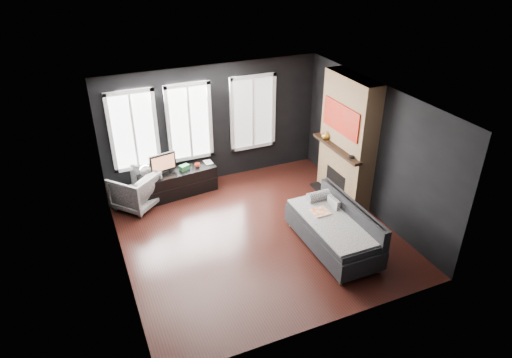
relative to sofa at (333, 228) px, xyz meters
name	(u,v)px	position (x,y,z in m)	size (l,w,h in m)	color
floor	(257,234)	(-1.10, 0.92, -0.44)	(5.00, 5.00, 0.00)	black
ceiling	(258,101)	(-1.10, 0.92, 2.26)	(5.00, 5.00, 0.00)	white
wall_back	(213,124)	(-1.10, 3.42, 0.91)	(5.00, 0.02, 2.70)	black
wall_left	(115,202)	(-3.60, 0.92, 0.91)	(0.02, 5.00, 2.70)	black
wall_right	(373,149)	(1.40, 0.92, 0.91)	(0.02, 5.00, 2.70)	black
windows	(191,82)	(-1.55, 3.38, 1.94)	(4.00, 0.16, 1.76)	white
fireplace	(348,140)	(1.20, 1.52, 0.91)	(0.70, 1.62, 2.70)	#93724C
sofa	(333,228)	(0.00, 0.00, 0.00)	(1.02, 2.05, 0.88)	black
stripe_pillow	(333,206)	(0.22, 0.38, 0.19)	(0.08, 0.32, 0.32)	gray
armchair	(135,189)	(-3.05, 2.87, -0.02)	(0.82, 0.77, 0.85)	silver
media_console	(178,182)	(-2.09, 3.02, -0.15)	(1.67, 0.52, 0.57)	black
monitor	(163,163)	(-2.39, 3.01, 0.40)	(0.60, 0.13, 0.53)	black
desk_fan	(145,172)	(-2.79, 2.90, 0.30)	(0.24, 0.24, 0.34)	#A9A9A9
mug	(197,165)	(-1.64, 3.02, 0.19)	(0.12, 0.09, 0.12)	#DA4A26
book	(204,159)	(-1.44, 3.13, 0.25)	(0.17, 0.02, 0.23)	#BBB197
storage_box	(184,167)	(-1.93, 3.01, 0.19)	(0.21, 0.13, 0.11)	#2B733A
mantel_vase	(326,135)	(0.95, 1.97, 0.88)	(0.18, 0.19, 0.18)	gold
mantel_clock	(352,157)	(0.95, 0.97, 0.81)	(0.11, 0.11, 0.04)	black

